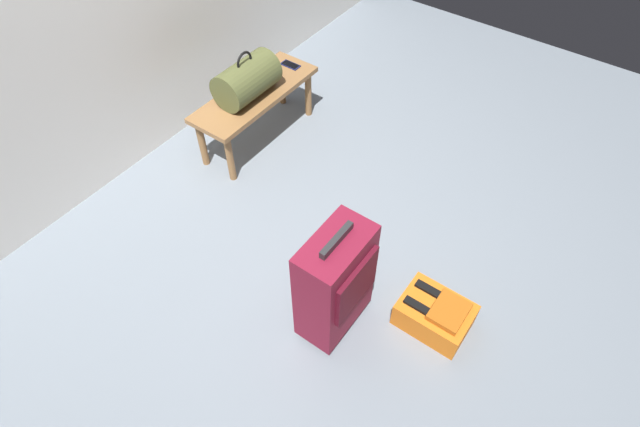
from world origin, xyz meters
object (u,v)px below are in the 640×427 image
(cell_phone, at_px, (290,65))
(bench, at_px, (256,99))
(duffel_bag_olive, at_px, (247,80))
(suitcase_upright_burgundy, at_px, (336,283))
(backpack_orange, at_px, (435,314))

(cell_phone, bearing_deg, bench, 179.43)
(duffel_bag_olive, bearing_deg, suitcase_upright_burgundy, -123.32)
(suitcase_upright_burgundy, bearing_deg, backpack_orange, -55.43)
(cell_phone, relative_size, backpack_orange, 0.38)
(duffel_bag_olive, height_order, cell_phone, duffel_bag_olive)
(bench, xyz_separation_m, duffel_bag_olive, (-0.06, -0.00, 0.20))
(duffel_bag_olive, xyz_separation_m, cell_phone, (0.46, -0.00, -0.13))
(cell_phone, relative_size, suitcase_upright_burgundy, 0.19)
(bench, relative_size, duffel_bag_olive, 2.27)
(bench, bearing_deg, suitcase_upright_burgundy, -125.16)
(duffel_bag_olive, relative_size, cell_phone, 3.06)
(cell_phone, xyz_separation_m, suitcase_upright_burgundy, (-1.34, -1.33, -0.03))
(bench, distance_m, backpack_orange, 1.91)
(duffel_bag_olive, distance_m, suitcase_upright_burgundy, 1.61)
(duffel_bag_olive, distance_m, cell_phone, 0.48)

